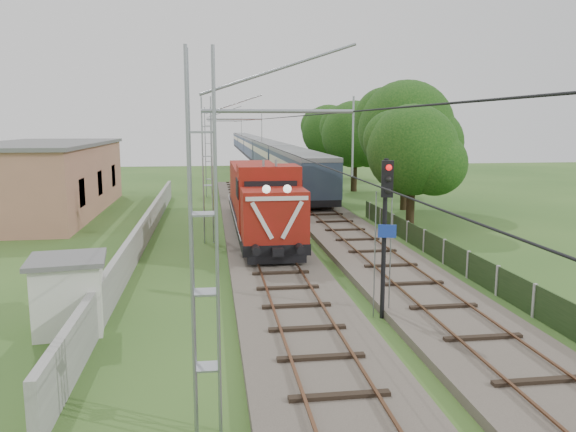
{
  "coord_description": "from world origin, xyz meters",
  "views": [
    {
      "loc": [
        -2.84,
        -19.04,
        6.56
      ],
      "look_at": [
        0.78,
        7.13,
        2.2
      ],
      "focal_mm": 35.0,
      "sensor_mm": 36.0,
      "label": 1
    }
  ],
  "objects": [
    {
      "name": "ground",
      "position": [
        0.0,
        0.0,
        0.0
      ],
      "size": [
        140.0,
        140.0,
        0.0
      ],
      "primitive_type": "plane",
      "color": "#2E551F",
      "rests_on": "ground"
    },
    {
      "name": "track_main",
      "position": [
        0.0,
        7.0,
        0.18
      ],
      "size": [
        4.2,
        70.0,
        0.45
      ],
      "color": "#6B6054",
      "rests_on": "ground"
    },
    {
      "name": "track_side",
      "position": [
        5.0,
        20.0,
        0.18
      ],
      "size": [
        4.2,
        80.0,
        0.45
      ],
      "color": "#6B6054",
      "rests_on": "ground"
    },
    {
      "name": "catenary",
      "position": [
        -2.95,
        12.0,
        4.05
      ],
      "size": [
        3.31,
        70.0,
        8.0
      ],
      "color": "gray",
      "rests_on": "ground"
    },
    {
      "name": "boundary_wall",
      "position": [
        -6.5,
        12.0,
        0.75
      ],
      "size": [
        0.25,
        40.0,
        1.5
      ],
      "primitive_type": "cube",
      "color": "#9E9E99",
      "rests_on": "ground"
    },
    {
      "name": "station_building",
      "position": [
        -15.0,
        24.0,
        2.63
      ],
      "size": [
        8.4,
        20.4,
        5.22
      ],
      "color": "tan",
      "rests_on": "ground"
    },
    {
      "name": "fence",
      "position": [
        8.0,
        3.0,
        0.6
      ],
      "size": [
        0.12,
        32.0,
        1.2
      ],
      "color": "black",
      "rests_on": "ground"
    },
    {
      "name": "locomotive",
      "position": [
        0.0,
        13.47,
        2.27
      ],
      "size": [
        3.05,
        17.41,
        4.42
      ],
      "color": "black",
      "rests_on": "ground"
    },
    {
      "name": "coach_rake",
      "position": [
        5.0,
        76.54,
        2.52
      ],
      "size": [
        3.03,
        113.35,
        3.5
      ],
      "color": "black",
      "rests_on": "ground"
    },
    {
      "name": "signal_post",
      "position": [
        2.86,
        -1.41,
        3.73
      ],
      "size": [
        0.59,
        0.47,
        5.44
      ],
      "color": "black",
      "rests_on": "ground"
    },
    {
      "name": "relay_hut",
      "position": [
        -7.4,
        -1.05,
        1.21
      ],
      "size": [
        2.63,
        2.63,
        2.4
      ],
      "color": "silver",
      "rests_on": "ground"
    },
    {
      "name": "tree_a",
      "position": [
        9.8,
        14.86,
        4.86
      ],
      "size": [
        6.01,
        5.72,
        7.79
      ],
      "color": "#342515",
      "rests_on": "ground"
    },
    {
      "name": "tree_b",
      "position": [
        11.9,
        22.03,
        6.12
      ],
      "size": [
        7.56,
        7.2,
        9.8
      ],
      "color": "#342515",
      "rests_on": "ground"
    },
    {
      "name": "tree_c",
      "position": [
        11.12,
        34.2,
        5.46
      ],
      "size": [
        6.76,
        6.43,
        8.76
      ],
      "color": "#342515",
      "rests_on": "ground"
    },
    {
      "name": "tree_d",
      "position": [
        11.58,
        48.59,
        5.51
      ],
      "size": [
        6.82,
        6.49,
        8.84
      ],
      "color": "#342515",
      "rests_on": "ground"
    }
  ]
}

